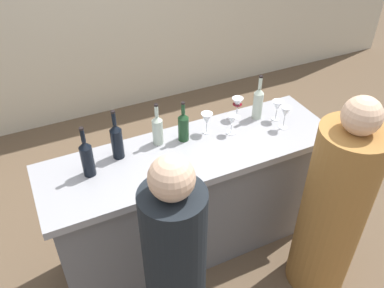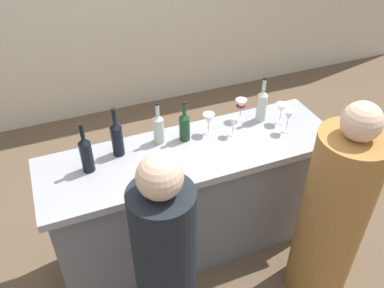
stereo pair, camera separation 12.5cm
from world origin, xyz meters
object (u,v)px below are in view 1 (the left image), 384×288
Objects in this scene: wine_bottle_rightmost_clear_pale at (258,102)px; wine_glass_near_right at (277,106)px; wine_bottle_second_left_near_black at (117,140)px; wine_glass_near_center at (232,121)px; wine_glass_far_center at (237,104)px; person_center_guest at (333,210)px; wine_bottle_leftmost_near_black at (87,157)px; wine_glass_far_left at (207,119)px; wine_bottle_center_clear_pale at (158,129)px; wine_bottle_second_right_olive_green at (183,126)px; person_left_guest at (176,280)px; wine_glass_near_left at (285,113)px.

wine_glass_near_right is (0.11, -0.08, -0.02)m from wine_bottle_rightmost_clear_pale.
wine_bottle_second_left_near_black is 0.76m from wine_glass_near_center.
wine_glass_far_center is 0.11× the size of person_center_guest.
wine_glass_far_left is at bearing 5.79° from wine_bottle_leftmost_near_black.
wine_bottle_leftmost_near_black reaches higher than wine_glass_near_right.
wine_bottle_second_right_olive_green is at bearing -12.43° from wine_bottle_center_clear_pale.
wine_glass_far_left is 0.10× the size of person_center_guest.
wine_bottle_rightmost_clear_pale is 2.06× the size of wine_glass_far_center.
wine_bottle_rightmost_clear_pale is at bearing -47.28° from person_left_guest.
wine_bottle_second_right_olive_green is at bearing 174.83° from wine_glass_near_right.
wine_glass_near_left is at bearing -9.29° from wine_bottle_second_left_near_black.
wine_bottle_rightmost_clear_pale is at bearing 18.41° from wine_glass_near_center.
wine_glass_far_center is at bearing 132.32° from wine_glass_near_left.
person_left_guest reaches higher than wine_bottle_leftmost_near_black.
wine_bottle_second_left_near_black is at bearing 22.77° from wine_bottle_leftmost_near_black.
person_center_guest reaches higher than wine_bottle_leftmost_near_black.
wine_bottle_center_clear_pale is 0.17m from wine_bottle_second_right_olive_green.
person_left_guest reaches higher than wine_glass_far_left.
wine_bottle_rightmost_clear_pale reaches higher than wine_glass_far_center.
wine_glass_far_left is at bearing -32.84° from person_left_guest.
wine_glass_near_center is 1.09m from person_left_guest.
wine_bottle_rightmost_clear_pale is 2.20× the size of wine_glass_near_right.
wine_bottle_rightmost_clear_pale reaches higher than wine_glass_near_left.
wine_bottle_rightmost_clear_pale is at bearing 21.61° from person_center_guest.
person_center_guest is at bearing -84.31° from person_left_guest.
wine_glass_far_left reaches higher than wine_glass_near_center.
wine_glass_near_center is at bearing -41.86° from person_left_guest.
person_left_guest reaches higher than wine_bottle_rightmost_clear_pale.
wine_glass_near_left is at bearing -47.68° from wine_glass_far_center.
wine_glass_near_right is at bearing 82.94° from wine_glass_near_left.
wine_glass_far_center is (-0.13, 0.06, -0.01)m from wine_bottle_rightmost_clear_pale.
person_center_guest is (1.31, -0.68, -0.38)m from wine_bottle_leftmost_near_black.
wine_bottle_leftmost_near_black is 0.99× the size of wine_bottle_second_left_near_black.
wine_bottle_center_clear_pale is 0.86m from wine_glass_near_left.
wine_glass_far_left is at bearing -0.24° from wine_bottle_second_left_near_black.
person_left_guest is (0.22, -0.74, -0.35)m from wine_bottle_leftmost_near_black.
wine_bottle_second_left_near_black is at bearing 4.50° from person_left_guest.
person_left_guest is (-1.09, -0.64, -0.34)m from wine_glass_near_left.
wine_bottle_rightmost_clear_pale is 0.21m from wine_glass_near_left.
wine_bottle_leftmost_near_black is 1.01× the size of wine_bottle_rightmost_clear_pale.
wine_glass_far_center is at bearing 29.69° from person_center_guest.
person_center_guest is at bearing -90.07° from wine_glass_near_left.
wine_glass_near_left is at bearing -13.86° from wine_bottle_center_clear_pale.
wine_bottle_second_right_olive_green is 2.02× the size of wine_glass_near_center.
wine_glass_far_center reaches higher than wine_glass_near_right.
wine_glass_far_center is at bearing 7.87° from wine_bottle_leftmost_near_black.
wine_glass_near_left is 0.11× the size of person_left_guest.
wine_bottle_leftmost_near_black is at bearing 19.98° from person_left_guest.
wine_bottle_second_right_olive_green is (0.44, -0.01, -0.02)m from wine_bottle_second_left_near_black.
wine_bottle_center_clear_pale is 0.90× the size of wine_bottle_rightmost_clear_pale.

